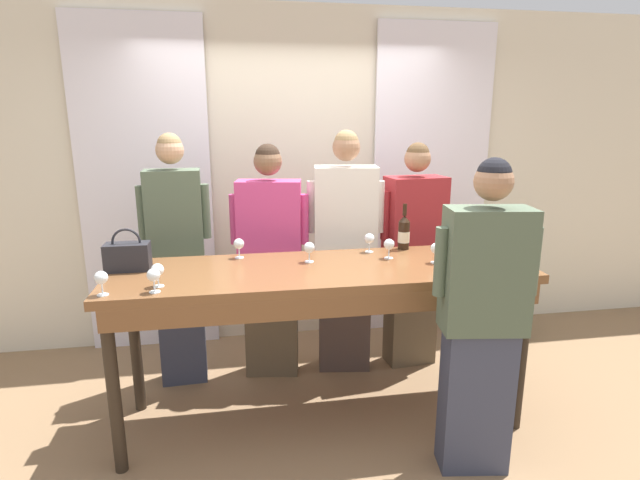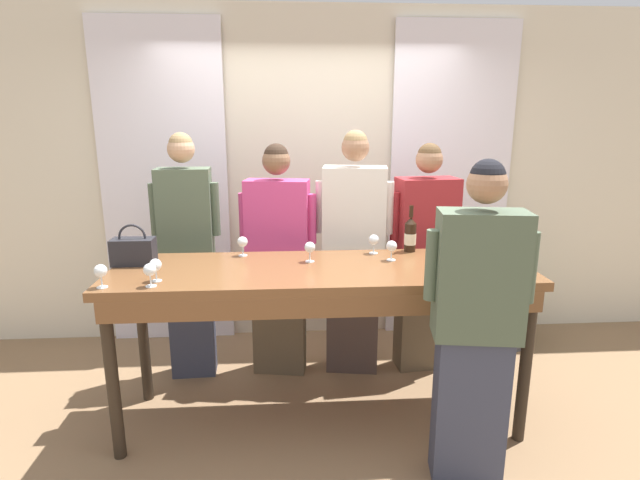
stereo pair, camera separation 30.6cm
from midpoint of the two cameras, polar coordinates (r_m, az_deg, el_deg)
ground_plane at (r=3.47m, az=-2.45°, el=-19.61°), size 18.00×18.00×0.00m
wall_back at (r=4.32m, az=-5.06°, el=6.96°), size 12.00×0.06×2.80m
curtain_panel_left at (r=4.33m, az=-21.24°, el=5.35°), size 1.04×0.03×2.69m
curtain_panel_right at (r=4.52m, az=10.62°, el=6.38°), size 1.04×0.03×2.69m
tasting_bar at (r=3.04m, az=-2.57°, el=-5.21°), size 2.53×0.77×1.03m
wine_bottle at (r=3.43m, az=7.07°, el=0.80°), size 0.08×0.08×0.32m
handbag at (r=3.21m, az=-23.73°, el=-1.70°), size 0.26×0.13×0.25m
wine_glass_front_left at (r=3.23m, az=18.82°, el=-1.15°), size 0.07×0.07×0.13m
wine_glass_front_mid at (r=2.84m, az=-21.06°, el=-3.33°), size 0.07×0.07×0.13m
wine_glass_front_right at (r=3.20m, az=14.28°, el=-0.94°), size 0.07×0.07×0.13m
wine_glass_center_left at (r=3.11m, az=-4.06°, el=-0.97°), size 0.07×0.07×0.13m
wine_glass_center_mid at (r=3.20m, az=5.21°, el=-0.59°), size 0.07×0.07×0.13m
wine_glass_center_right at (r=3.26m, az=-11.93°, el=-0.54°), size 0.07×0.07×0.13m
wine_glass_back_left at (r=3.14m, az=10.43°, el=-1.04°), size 0.07×0.07×0.13m
wine_glass_back_mid at (r=3.09m, az=14.96°, el=-1.51°), size 0.07×0.07×0.13m
wine_glass_back_right at (r=3.34m, az=3.06°, el=0.06°), size 0.07×0.07×0.13m
wine_glass_near_host at (r=2.82m, az=-26.65°, el=-4.00°), size 0.07×0.07×0.13m
wine_glass_by_bottle at (r=2.76m, az=-21.56°, el=-3.87°), size 0.07×0.07×0.13m
guest_olive_jacket at (r=3.71m, az=-18.28°, el=-2.11°), size 0.49×0.24×1.81m
guest_pink_top at (r=3.68m, az=-8.09°, el=-2.40°), size 0.57×0.28×1.74m
guest_cream_sweater at (r=3.72m, az=0.53°, el=-1.52°), size 0.57×0.32×1.83m
guest_striped_shirt at (r=3.87m, az=8.38°, el=-1.80°), size 0.55×0.29×1.74m
host_pouring at (r=2.73m, az=15.00°, el=-8.84°), size 0.55×0.28×1.73m
potted_plant at (r=4.58m, az=17.12°, el=-5.40°), size 0.42×0.42×0.82m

